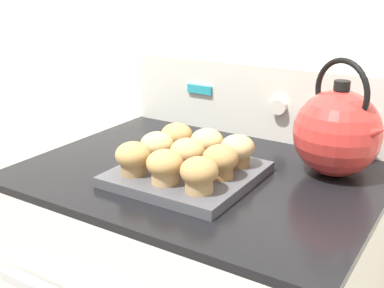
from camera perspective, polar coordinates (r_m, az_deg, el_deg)
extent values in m
cube|color=silver|center=(1.35, 9.34, 12.93)|extent=(8.00, 0.05, 2.40)
cube|color=black|center=(1.12, 1.58, -3.24)|extent=(0.79, 0.64, 0.02)
cube|color=silver|center=(1.33, 8.03, 5.14)|extent=(0.77, 0.05, 0.20)
cube|color=teal|center=(1.38, 0.90, 6.49)|extent=(0.08, 0.01, 0.02)
cylinder|color=silver|center=(1.27, 10.26, 4.37)|extent=(0.04, 0.02, 0.04)
cylinder|color=silver|center=(1.24, 14.66, 3.65)|extent=(0.04, 0.02, 0.04)
cylinder|color=silver|center=(1.21, 19.27, 2.88)|extent=(0.04, 0.02, 0.04)
cube|color=#4C4C51|center=(1.05, -0.63, -3.56)|extent=(0.29, 0.29, 0.02)
cylinder|color=#A37A4C|center=(1.03, -6.94, -2.64)|extent=(0.06, 0.06, 0.03)
ellipsoid|color=tan|center=(1.02, -7.00, -1.27)|extent=(0.08, 0.08, 0.05)
cylinder|color=tan|center=(0.97, -3.18, -3.71)|extent=(0.06, 0.06, 0.03)
ellipsoid|color=tan|center=(0.96, -3.20, -2.28)|extent=(0.08, 0.08, 0.05)
cylinder|color=tan|center=(0.94, 0.85, -4.69)|extent=(0.06, 0.06, 0.03)
ellipsoid|color=#B2844C|center=(0.92, 0.86, -3.22)|extent=(0.08, 0.08, 0.05)
cylinder|color=#A37A4C|center=(1.08, -4.13, -1.31)|extent=(0.06, 0.06, 0.03)
ellipsoid|color=tan|center=(1.08, -4.17, -0.01)|extent=(0.08, 0.08, 0.05)
cylinder|color=olive|center=(1.04, -0.69, -2.14)|extent=(0.06, 0.06, 0.03)
ellipsoid|color=tan|center=(1.03, -0.70, -0.79)|extent=(0.08, 0.08, 0.05)
cylinder|color=olive|center=(1.00, 3.36, -3.06)|extent=(0.06, 0.06, 0.03)
ellipsoid|color=#B2844C|center=(0.99, 3.39, -1.66)|extent=(0.08, 0.08, 0.05)
cylinder|color=#A37A4C|center=(1.15, -1.82, -0.11)|extent=(0.06, 0.06, 0.03)
ellipsoid|color=tan|center=(1.14, -1.83, 1.13)|extent=(0.08, 0.08, 0.05)
cylinder|color=tan|center=(1.11, 1.63, -0.83)|extent=(0.06, 0.06, 0.03)
ellipsoid|color=tan|center=(1.10, 1.64, 0.45)|extent=(0.08, 0.08, 0.05)
cylinder|color=olive|center=(1.07, 5.38, -1.69)|extent=(0.06, 0.06, 0.03)
ellipsoid|color=tan|center=(1.06, 5.42, -0.37)|extent=(0.08, 0.08, 0.05)
sphere|color=red|center=(1.09, 16.82, 1.24)|extent=(0.19, 0.19, 0.19)
cylinder|color=black|center=(1.07, 17.36, 6.64)|extent=(0.03, 0.03, 0.02)
cone|color=red|center=(1.03, 20.52, 1.19)|extent=(0.09, 0.07, 0.07)
torus|color=black|center=(1.07, 17.28, 5.87)|extent=(0.14, 0.08, 0.15)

